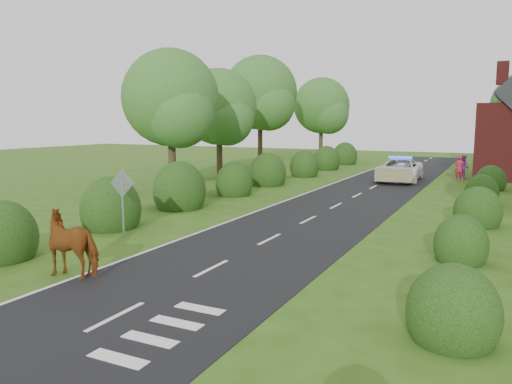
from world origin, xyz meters
The scene contains 14 objects.
ground centered at (0.00, 0.00, 0.00)m, with size 120.00×120.00×0.00m, color #2D5413.
road centered at (0.00, 15.00, 0.01)m, with size 6.00×70.00×0.02m, color black.
road_markings centered at (-1.60, 12.93, 0.03)m, with size 4.96×70.00×0.01m.
hedgerow_left centered at (-6.51, 11.69, 0.75)m, with size 2.75×50.41×3.00m.
hedgerow_right centered at (6.60, 11.21, 0.55)m, with size 2.10×45.78×2.10m.
tree_left_a centered at (-9.75, 11.86, 5.34)m, with size 5.74×5.60×8.38m.
tree_left_b centered at (-11.25, 19.86, 5.04)m, with size 5.74×5.60×8.07m.
tree_left_c centered at (-12.70, 29.83, 6.53)m, with size 6.97×6.80×10.22m.
tree_left_d centered at (-10.23, 39.85, 5.64)m, with size 6.15×6.00×8.89m.
road_sign centered at (-5.00, 2.00, 1.65)m, with size 1.06×0.08×2.53m.
cow centered at (-3.14, -2.09, 0.76)m, with size 1.14×2.15×1.53m, color brown.
police_van centered at (0.89, 24.08, 0.81)m, with size 2.93×6.01×1.78m.
pedestrian_red centered at (4.62, 26.47, 0.91)m, with size 0.66×0.44×1.82m, color #A71C31.
pedestrian_purple centered at (4.81, 27.56, 0.88)m, with size 0.86×0.67×1.77m, color #63277C.
Camera 1 is at (7.37, -11.96, 4.26)m, focal length 35.00 mm.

